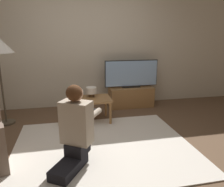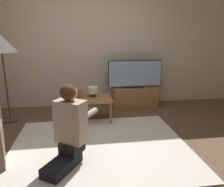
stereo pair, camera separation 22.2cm
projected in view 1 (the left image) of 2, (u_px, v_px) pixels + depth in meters
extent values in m
plane|color=brown|center=(103.00, 147.00, 2.93)|extent=(10.00, 10.00, 0.00)
cube|color=beige|center=(86.00, 43.00, 4.42)|extent=(10.00, 0.06, 2.60)
cube|color=silver|center=(103.00, 146.00, 2.93)|extent=(2.34, 1.93, 0.02)
cube|color=olive|center=(131.00, 97.00, 4.58)|extent=(0.90, 0.38, 0.41)
cube|color=black|center=(131.00, 86.00, 4.52)|extent=(0.38, 0.08, 0.04)
cube|color=black|center=(131.00, 73.00, 4.46)|extent=(1.11, 0.03, 0.54)
cube|color=#8CB2E0|center=(132.00, 73.00, 4.45)|extent=(1.08, 0.04, 0.51)
cube|color=olive|center=(89.00, 99.00, 3.71)|extent=(0.74, 0.51, 0.04)
cylinder|color=olive|center=(71.00, 117.00, 3.50)|extent=(0.04, 0.04, 0.38)
cylinder|color=olive|center=(110.00, 114.00, 3.63)|extent=(0.04, 0.04, 0.38)
cylinder|color=olive|center=(70.00, 108.00, 3.90)|extent=(0.04, 0.04, 0.38)
cylinder|color=olive|center=(106.00, 106.00, 4.03)|extent=(0.04, 0.04, 0.38)
cylinder|color=#4C4233|center=(7.00, 122.00, 3.72)|extent=(0.28, 0.28, 0.03)
cylinder|color=#4C4233|center=(1.00, 81.00, 3.53)|extent=(0.03, 0.03, 1.40)
cube|color=black|center=(69.00, 166.00, 2.37)|extent=(0.45, 0.54, 0.11)
cube|color=black|center=(78.00, 148.00, 2.52)|extent=(0.31, 0.32, 0.14)
cube|color=tan|center=(76.00, 122.00, 2.44)|extent=(0.39, 0.35, 0.49)
sphere|color=tan|center=(75.00, 94.00, 2.35)|extent=(0.18, 0.18, 0.18)
sphere|color=#4C2D19|center=(74.00, 93.00, 2.33)|extent=(0.18, 0.18, 0.18)
cube|color=black|center=(91.00, 110.00, 2.77)|extent=(0.13, 0.11, 0.04)
cylinder|color=tan|center=(94.00, 114.00, 2.63)|extent=(0.22, 0.29, 0.07)
cylinder|color=tan|center=(79.00, 112.00, 2.70)|extent=(0.22, 0.29, 0.07)
cube|color=olive|center=(79.00, 94.00, 3.69)|extent=(0.11, 0.01, 0.15)
cylinder|color=#4C3823|center=(91.00, 95.00, 3.80)|extent=(0.10, 0.10, 0.06)
cylinder|color=silver|center=(91.00, 90.00, 3.78)|extent=(0.18, 0.18, 0.11)
cube|color=black|center=(78.00, 100.00, 3.57)|extent=(0.04, 0.15, 0.02)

